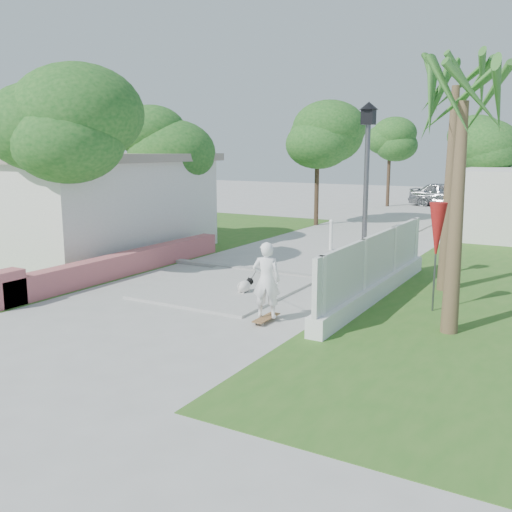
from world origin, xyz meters
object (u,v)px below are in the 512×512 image
Objects in this scene: bollard at (331,234)px; parked_car at (448,195)px; street_lamp at (366,190)px; patio_umbrella at (437,232)px; skateboarder at (255,276)px; dog at (245,286)px.

bollard is 0.25× the size of parked_car.
parked_car is at bearing 96.42° from street_lamp.
patio_umbrella is (4.60, -5.50, 1.10)m from bollard.
dog is (-0.75, 0.86, -0.48)m from skateboarder.
street_lamp is 5.56m from bollard.
patio_umbrella is 4.05× the size of dog.
patio_umbrella reaches higher than dog.
dog is (0.44, -6.27, -0.37)m from bollard.
parked_car is at bearing 101.22° from dog.
skateboarder is (1.19, -7.12, 0.11)m from bollard.
patio_umbrella is at bearing -175.08° from skateboarder.
parked_car is (-0.90, 24.08, 0.04)m from skateboarder.
patio_umbrella is 1.03× the size of skateboarder.
patio_umbrella is at bearing 21.26° from dog.
dog is 0.13× the size of parked_car.
street_lamp reaches higher than dog.
bollard is 7.22m from skateboarder.
street_lamp reaches higher than parked_car.
dog is 23.22m from parked_car.
patio_umbrella is 4.48m from dog.
bollard reaches higher than dog.
street_lamp is 2.27m from patio_umbrella.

